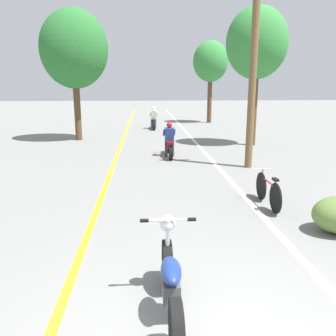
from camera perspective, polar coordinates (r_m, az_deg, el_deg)
lane_stripe_center at (r=15.98m, az=-7.69°, el=3.33°), size 0.14×48.00×0.01m
lane_stripe_edge at (r=16.13m, az=5.02°, el=3.49°), size 0.14×48.00×0.01m
utility_pole at (r=12.02m, az=13.48°, el=15.00°), size 1.10×0.24×6.15m
roadside_tree_right_near at (r=16.75m, az=14.07°, el=18.74°), size 2.69×2.42×6.03m
roadside_tree_right_far at (r=26.40m, az=6.84°, el=16.52°), size 2.49×2.24×5.76m
roadside_tree_left at (r=18.40m, az=-14.85°, el=17.91°), size 3.23×2.91×6.24m
motorcycle_foreground at (r=4.41m, az=0.44°, el=-17.94°), size 0.71×2.04×1.07m
motorcycle_rider_lead at (r=13.77m, az=0.22°, el=3.99°), size 0.50×2.04×1.33m
motorcycle_rider_far at (r=22.51m, az=-2.34°, el=7.65°), size 0.50×2.06×1.40m
bicycle_parked at (r=8.42m, az=15.76°, el=-3.53°), size 0.44×1.63×0.78m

